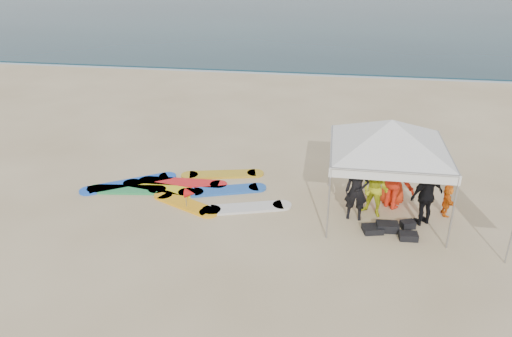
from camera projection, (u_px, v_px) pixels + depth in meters
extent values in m
plane|color=beige|center=(233.00, 259.00, 11.94)|extent=(120.00, 120.00, 0.00)
cube|color=silver|center=(295.00, 73.00, 28.24)|extent=(160.00, 1.20, 0.01)
imported|color=black|center=(357.00, 191.00, 13.30)|extent=(0.64, 0.43, 1.70)
imported|color=#CED41E|center=(375.00, 190.00, 13.50)|extent=(0.95, 0.89, 1.57)
imported|color=red|center=(395.00, 177.00, 13.85)|extent=(1.38, 1.31, 1.88)
imported|color=black|center=(427.00, 195.00, 13.07)|extent=(1.06, 0.88, 1.70)
imported|color=red|center=(394.00, 173.00, 14.09)|extent=(0.96, 0.67, 1.85)
imported|color=orange|center=(447.00, 200.00, 13.65)|extent=(0.30, 0.86, 0.91)
cylinder|color=#A5A5A8|center=(331.00, 157.00, 15.00)|extent=(0.05, 0.05, 1.97)
cylinder|color=#A5A5A8|center=(432.00, 163.00, 14.60)|extent=(0.05, 0.05, 1.97)
cylinder|color=#A5A5A8|center=(329.00, 204.00, 12.35)|extent=(0.05, 0.05, 1.97)
cylinder|color=#A5A5A8|center=(453.00, 213.00, 11.95)|extent=(0.05, 0.05, 1.97)
cube|color=white|center=(394.00, 177.00, 11.79)|extent=(3.06, 0.02, 0.24)
cube|color=white|center=(384.00, 133.00, 14.43)|extent=(3.06, 0.02, 0.24)
cube|color=white|center=(332.00, 149.00, 13.31)|extent=(0.02, 3.06, 0.24)
cube|color=white|center=(447.00, 156.00, 12.91)|extent=(0.02, 3.06, 0.24)
pyramid|color=white|center=(392.00, 120.00, 12.73)|extent=(4.18, 4.18, 0.79)
cylinder|color=#A5A5A8|center=(186.00, 199.00, 14.02)|extent=(0.02, 0.02, 0.60)
cone|color=red|center=(190.00, 193.00, 13.92)|extent=(0.28, 0.28, 0.28)
cube|color=black|center=(387.00, 227.00, 13.04)|extent=(0.58, 0.39, 0.22)
cube|color=black|center=(408.00, 236.00, 12.67)|extent=(0.47, 0.32, 0.18)
cube|color=black|center=(373.00, 229.00, 12.99)|extent=(0.58, 0.51, 0.16)
cube|color=black|center=(408.00, 225.00, 13.16)|extent=(0.43, 0.37, 0.20)
cube|color=yellow|center=(159.00, 188.00, 15.21)|extent=(1.96, 0.87, 0.07)
cube|color=gold|center=(223.00, 174.00, 16.08)|extent=(2.19, 1.00, 0.07)
cube|color=#FFAC15|center=(185.00, 204.00, 14.31)|extent=(1.81, 1.27, 0.07)
cube|color=blue|center=(226.00, 190.00, 15.09)|extent=(1.99, 1.12, 0.07)
cube|color=red|center=(183.00, 183.00, 15.54)|extent=(2.29, 0.59, 0.07)
cube|color=silver|center=(247.00, 208.00, 14.10)|extent=(2.09, 1.10, 0.07)
cube|color=#299953|center=(126.00, 190.00, 15.12)|extent=(1.93, 0.76, 0.07)
cube|color=blue|center=(129.00, 183.00, 15.50)|extent=(2.35, 1.78, 0.07)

